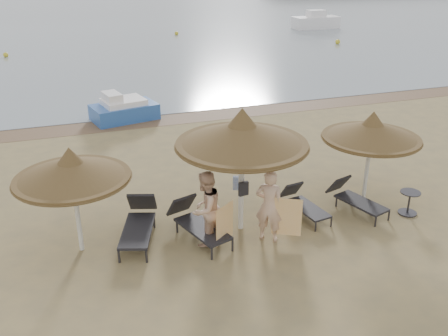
{
  "coord_description": "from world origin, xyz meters",
  "views": [
    {
      "loc": [
        -3.81,
        -9.8,
        6.41
      ],
      "look_at": [
        -0.11,
        1.2,
        1.28
      ],
      "focal_mm": 40.0,
      "sensor_mm": 36.0,
      "label": 1
    }
  ],
  "objects_px": {
    "lounger_far_right": "(354,197)",
    "person_left": "(205,203)",
    "person_right": "(269,200)",
    "palapa_center": "(242,134)",
    "palapa_left": "(71,170)",
    "side_table": "(409,203)",
    "lounger_near_left": "(196,222)",
    "lounger_far_left": "(139,222)",
    "lounger_near_right": "(303,203)",
    "pedal_boat": "(123,109)",
    "palapa_right": "(372,131)"
  },
  "relations": [
    {
      "from": "lounger_far_right",
      "to": "palapa_right",
      "type": "bearing_deg",
      "value": 15.25
    },
    {
      "from": "person_left",
      "to": "lounger_far_left",
      "type": "bearing_deg",
      "value": -66.77
    },
    {
      "from": "palapa_right",
      "to": "person_right",
      "type": "distance_m",
      "value": 3.57
    },
    {
      "from": "person_right",
      "to": "lounger_near_left",
      "type": "bearing_deg",
      "value": 12.5
    },
    {
      "from": "palapa_center",
      "to": "lounger_far_left",
      "type": "height_order",
      "value": "palapa_center"
    },
    {
      "from": "side_table",
      "to": "palapa_center",
      "type": "bearing_deg",
      "value": 170.99
    },
    {
      "from": "palapa_left",
      "to": "lounger_near_right",
      "type": "xyz_separation_m",
      "value": [
        5.62,
        -0.11,
        -1.7
      ]
    },
    {
      "from": "lounger_near_left",
      "to": "pedal_boat",
      "type": "bearing_deg",
      "value": 73.94
    },
    {
      "from": "person_left",
      "to": "person_right",
      "type": "height_order",
      "value": "person_left"
    },
    {
      "from": "palapa_right",
      "to": "lounger_near_left",
      "type": "bearing_deg",
      "value": -176.51
    },
    {
      "from": "palapa_left",
      "to": "lounger_far_left",
      "type": "bearing_deg",
      "value": 5.52
    },
    {
      "from": "lounger_far_left",
      "to": "palapa_center",
      "type": "bearing_deg",
      "value": 8.6
    },
    {
      "from": "lounger_far_right",
      "to": "person_left",
      "type": "height_order",
      "value": "person_left"
    },
    {
      "from": "lounger_far_left",
      "to": "lounger_near_right",
      "type": "bearing_deg",
      "value": 14.46
    },
    {
      "from": "palapa_center",
      "to": "palapa_right",
      "type": "relative_size",
      "value": 1.21
    },
    {
      "from": "lounger_far_left",
      "to": "lounger_far_right",
      "type": "xyz_separation_m",
      "value": [
        5.66,
        -0.44,
        -0.06
      ]
    },
    {
      "from": "palapa_center",
      "to": "person_right",
      "type": "relative_size",
      "value": 1.5
    },
    {
      "from": "lounger_near_right",
      "to": "person_left",
      "type": "height_order",
      "value": "person_left"
    },
    {
      "from": "lounger_far_right",
      "to": "person_right",
      "type": "distance_m",
      "value": 2.92
    },
    {
      "from": "palapa_center",
      "to": "lounger_near_right",
      "type": "distance_m",
      "value": 2.81
    },
    {
      "from": "lounger_far_left",
      "to": "lounger_near_left",
      "type": "relative_size",
      "value": 1.04
    },
    {
      "from": "lounger_far_left",
      "to": "pedal_boat",
      "type": "xyz_separation_m",
      "value": [
        0.95,
        9.21,
        0.03
      ]
    },
    {
      "from": "pedal_boat",
      "to": "side_table",
      "type": "bearing_deg",
      "value": -72.88
    },
    {
      "from": "lounger_near_right",
      "to": "lounger_far_right",
      "type": "xyz_separation_m",
      "value": [
        1.41,
        -0.2,
        0.02
      ]
    },
    {
      "from": "person_right",
      "to": "person_left",
      "type": "bearing_deg",
      "value": 23.68
    },
    {
      "from": "pedal_boat",
      "to": "lounger_near_left",
      "type": "bearing_deg",
      "value": -100.68
    },
    {
      "from": "palapa_center",
      "to": "lounger_far_right",
      "type": "distance_m",
      "value": 3.85
    },
    {
      "from": "palapa_left",
      "to": "palapa_right",
      "type": "distance_m",
      "value": 7.56
    },
    {
      "from": "palapa_left",
      "to": "person_right",
      "type": "distance_m",
      "value": 4.49
    },
    {
      "from": "person_right",
      "to": "palapa_center",
      "type": "bearing_deg",
      "value": -21.57
    },
    {
      "from": "lounger_far_left",
      "to": "person_right",
      "type": "xyz_separation_m",
      "value": [
        2.9,
        -1.09,
        0.64
      ]
    },
    {
      "from": "side_table",
      "to": "person_left",
      "type": "bearing_deg",
      "value": 176.61
    },
    {
      "from": "lounger_far_left",
      "to": "lounger_near_right",
      "type": "distance_m",
      "value": 4.26
    },
    {
      "from": "palapa_left",
      "to": "palapa_right",
      "type": "height_order",
      "value": "palapa_right"
    },
    {
      "from": "lounger_far_right",
      "to": "pedal_boat",
      "type": "distance_m",
      "value": 10.74
    },
    {
      "from": "palapa_left",
      "to": "pedal_boat",
      "type": "distance_m",
      "value": 9.76
    },
    {
      "from": "side_table",
      "to": "person_left",
      "type": "height_order",
      "value": "person_left"
    },
    {
      "from": "palapa_center",
      "to": "palapa_left",
      "type": "bearing_deg",
      "value": 176.12
    },
    {
      "from": "lounger_near_left",
      "to": "palapa_left",
      "type": "bearing_deg",
      "value": 156.05
    },
    {
      "from": "lounger_near_left",
      "to": "person_left",
      "type": "relative_size",
      "value": 0.97
    },
    {
      "from": "palapa_left",
      "to": "pedal_boat",
      "type": "xyz_separation_m",
      "value": [
        2.32,
        9.34,
        -1.59
      ]
    },
    {
      "from": "lounger_near_left",
      "to": "side_table",
      "type": "bearing_deg",
      "value": -25.33
    },
    {
      "from": "lounger_far_right",
      "to": "side_table",
      "type": "distance_m",
      "value": 1.4
    },
    {
      "from": "lounger_near_left",
      "to": "lounger_far_right",
      "type": "relative_size",
      "value": 1.12
    },
    {
      "from": "lounger_near_left",
      "to": "side_table",
      "type": "distance_m",
      "value": 5.62
    },
    {
      "from": "person_left",
      "to": "lounger_far_right",
      "type": "bearing_deg",
      "value": 145.95
    },
    {
      "from": "pedal_boat",
      "to": "lounger_far_right",
      "type": "bearing_deg",
      "value": -76.81
    },
    {
      "from": "lounger_far_left",
      "to": "person_left",
      "type": "distance_m",
      "value": 1.76
    },
    {
      "from": "lounger_near_left",
      "to": "palapa_center",
      "type": "bearing_deg",
      "value": -17.79
    },
    {
      "from": "palapa_left",
      "to": "lounger_far_right",
      "type": "bearing_deg",
      "value": -2.47
    }
  ]
}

